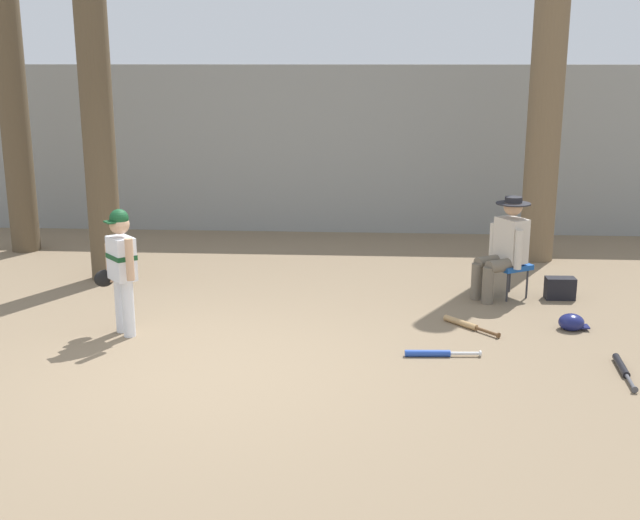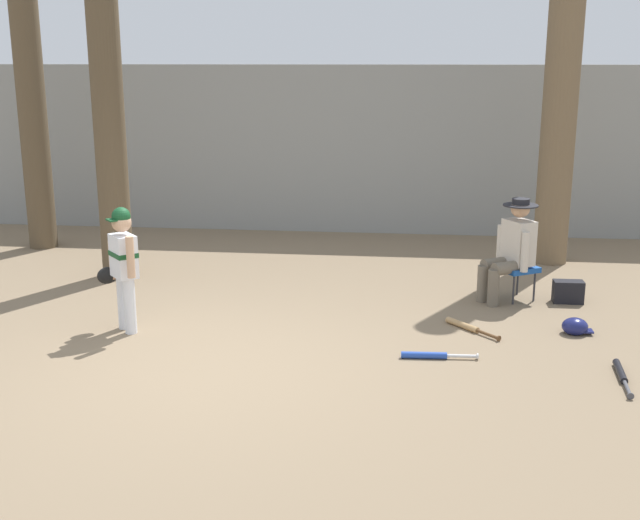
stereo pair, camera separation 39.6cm
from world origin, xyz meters
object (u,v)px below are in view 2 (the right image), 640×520
(young_ballplayer, at_px, (123,261))
(bat_blue_youth, at_px, (430,355))
(bat_black_composite, at_px, (621,374))
(folding_stool, at_px, (517,269))
(tree_near_player, at_px, (109,114))
(bat_wood_tan, at_px, (466,326))
(tree_far_left, at_px, (28,57))
(tree_behind_spectator, at_px, (561,99))
(handbag_beside_stool, at_px, (568,292))
(seated_spectator, at_px, (511,247))
(batting_helmet_navy, at_px, (575,326))

(young_ballplayer, relative_size, bat_blue_youth, 1.80)
(bat_black_composite, bearing_deg, folding_stool, 105.69)
(tree_near_player, relative_size, bat_blue_youth, 6.67)
(tree_near_player, distance_m, bat_wood_tan, 5.11)
(folding_stool, xyz_separation_m, tree_far_left, (-6.72, 1.95, 2.41))
(tree_behind_spectator, xyz_separation_m, folding_stool, (-0.69, -1.87, -1.86))
(tree_near_player, bearing_deg, bat_black_composite, -26.34)
(handbag_beside_stool, relative_size, bat_blue_youth, 0.47)
(seated_spectator, bearing_deg, young_ballplayer, -159.39)
(tree_far_left, bearing_deg, handbag_beside_stool, -15.36)
(young_ballplayer, xyz_separation_m, tree_far_left, (-2.56, 3.53, 2.03))
(tree_behind_spectator, distance_m, bat_black_composite, 4.72)
(folding_stool, distance_m, bat_black_composite, 2.42)
(tree_near_player, relative_size, batting_helmet_navy, 15.42)
(bat_wood_tan, bearing_deg, tree_far_left, 152.96)
(tree_near_player, xyz_separation_m, bat_wood_tan, (4.38, -1.65, -2.05))
(bat_wood_tan, bearing_deg, bat_black_composite, -41.86)
(tree_near_player, distance_m, tree_behind_spectator, 5.87)
(tree_behind_spectator, height_order, bat_wood_tan, tree_behind_spectator)
(tree_far_left, relative_size, batting_helmet_navy, 19.87)
(handbag_beside_stool, bearing_deg, bat_wood_tan, -138.25)
(young_ballplayer, bearing_deg, tree_far_left, 125.96)
(young_ballplayer, bearing_deg, batting_helmet_navy, 5.23)
(tree_behind_spectator, bearing_deg, seated_spectator, -111.88)
(batting_helmet_navy, bearing_deg, tree_behind_spectator, 85.77)
(young_ballplayer, distance_m, seated_spectator, 4.35)
(tree_far_left, bearing_deg, bat_black_composite, -30.01)
(bat_black_composite, distance_m, batting_helmet_navy, 1.16)
(young_ballplayer, height_order, bat_black_composite, young_ballplayer)
(bat_blue_youth, xyz_separation_m, bat_wood_tan, (0.39, 0.88, 0.00))
(handbag_beside_stool, bearing_deg, bat_black_composite, -88.55)
(tree_far_left, bearing_deg, bat_wood_tan, -27.04)
(bat_blue_youth, bearing_deg, handbag_beside_stool, 50.71)
(folding_stool, bearing_deg, tree_near_player, 174.33)
(tree_near_player, height_order, seated_spectator, tree_near_player)
(handbag_beside_stool, bearing_deg, bat_blue_youth, -129.29)
(bat_blue_youth, height_order, bat_wood_tan, same)
(young_ballplayer, distance_m, tree_far_left, 4.81)
(seated_spectator, xyz_separation_m, handbag_beside_stool, (0.67, -0.01, -0.51))
(tree_near_player, bearing_deg, handbag_beside_stool, -5.66)
(tree_behind_spectator, height_order, young_ballplayer, tree_behind_spectator)
(tree_near_player, bearing_deg, batting_helmet_navy, -16.83)
(seated_spectator, bearing_deg, folding_stool, 31.70)
(folding_stool, bearing_deg, bat_blue_youth, -116.79)
(tree_far_left, bearing_deg, seated_spectator, -16.79)
(handbag_beside_stool, distance_m, bat_blue_youth, 2.56)
(tree_near_player, height_order, bat_wood_tan, tree_near_player)
(seated_spectator, bearing_deg, tree_far_left, 163.21)
(folding_stool, height_order, bat_blue_youth, folding_stool)
(tree_behind_spectator, relative_size, folding_stool, 9.42)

